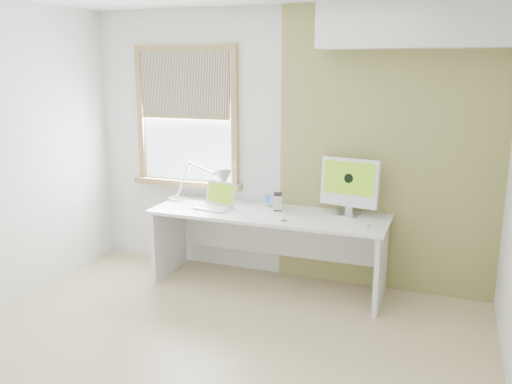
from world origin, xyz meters
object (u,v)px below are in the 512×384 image
at_px(desk, 270,231).
at_px(imac, 350,184).
at_px(external_drive, 278,202).
at_px(laptop, 217,202).
at_px(desk_lamp, 214,181).

bearing_deg(desk, imac, 9.46).
bearing_deg(imac, external_drive, -175.91).
xyz_separation_m(external_drive, imac, (0.66, 0.05, 0.21)).
xyz_separation_m(laptop, imac, (1.23, 0.18, 0.23)).
height_order(desk_lamp, laptop, desk_lamp).
xyz_separation_m(desk, laptop, (-0.52, -0.06, 0.25)).
bearing_deg(desk_lamp, desk, -11.15).
bearing_deg(laptop, desk, 6.28).
bearing_deg(external_drive, imac, 4.09).
relative_size(desk, laptop, 5.69).
relative_size(desk_lamp, imac, 1.35).
height_order(desk, external_drive, external_drive).
relative_size(laptop, imac, 0.72).
bearing_deg(imac, desk_lamp, 179.82).
relative_size(external_drive, imac, 0.29).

